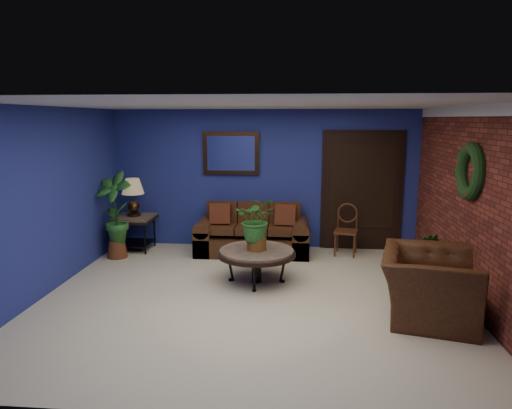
# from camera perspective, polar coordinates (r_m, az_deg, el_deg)

# --- Properties ---
(floor) EXTENTS (5.50, 5.50, 0.00)m
(floor) POSITION_cam_1_polar(r_m,az_deg,el_deg) (6.18, -0.59, -11.49)
(floor) COLOR beige
(floor) RESTS_ON ground
(wall_back) EXTENTS (5.50, 0.04, 2.50)m
(wall_back) POSITION_cam_1_polar(r_m,az_deg,el_deg) (8.29, 1.04, 3.17)
(wall_back) COLOR navy
(wall_back) RESTS_ON ground
(wall_left) EXTENTS (0.04, 5.00, 2.50)m
(wall_left) POSITION_cam_1_polar(r_m,az_deg,el_deg) (6.67, -24.82, 0.35)
(wall_left) COLOR navy
(wall_left) RESTS_ON ground
(wall_right_brick) EXTENTS (0.04, 5.00, 2.50)m
(wall_right_brick) POSITION_cam_1_polar(r_m,az_deg,el_deg) (6.20, 25.57, -0.43)
(wall_right_brick) COLOR maroon
(wall_right_brick) RESTS_ON ground
(ceiling) EXTENTS (5.50, 5.00, 0.02)m
(ceiling) POSITION_cam_1_polar(r_m,az_deg,el_deg) (5.73, -0.63, 12.35)
(ceiling) COLOR silver
(ceiling) RESTS_ON wall_back
(crown_molding) EXTENTS (0.03, 5.00, 0.14)m
(crown_molding) POSITION_cam_1_polar(r_m,az_deg,el_deg) (6.10, 26.20, 10.52)
(crown_molding) COLOR white
(crown_molding) RESTS_ON wall_right_brick
(wall_mirror) EXTENTS (1.02, 0.06, 0.77)m
(wall_mirror) POSITION_cam_1_polar(r_m,az_deg,el_deg) (8.26, -3.14, 6.41)
(wall_mirror) COLOR #3D2713
(wall_mirror) RESTS_ON wall_back
(closet_door) EXTENTS (1.44, 0.06, 2.18)m
(closet_door) POSITION_cam_1_polar(r_m,az_deg,el_deg) (8.36, 13.09, 1.57)
(closet_door) COLOR black
(closet_door) RESTS_ON wall_back
(wreath) EXTENTS (0.16, 0.72, 0.72)m
(wreath) POSITION_cam_1_polar(r_m,az_deg,el_deg) (6.17, 25.22, 3.77)
(wreath) COLOR black
(wreath) RESTS_ON wall_right_brick
(sofa) EXTENTS (1.96, 0.85, 0.88)m
(sofa) POSITION_cam_1_polar(r_m,az_deg,el_deg) (8.07, -0.39, -4.00)
(sofa) COLOR #482A14
(sofa) RESTS_ON ground
(coffee_table) EXTENTS (1.13, 1.13, 0.48)m
(coffee_table) POSITION_cam_1_polar(r_m,az_deg,el_deg) (6.59, 0.07, -6.15)
(coffee_table) COLOR #494440
(coffee_table) RESTS_ON ground
(end_table) EXTENTS (0.68, 0.68, 0.62)m
(end_table) POSITION_cam_1_polar(r_m,az_deg,el_deg) (8.46, -14.93, -2.35)
(end_table) COLOR #494440
(end_table) RESTS_ON ground
(table_lamp) EXTENTS (0.39, 0.39, 0.65)m
(table_lamp) POSITION_cam_1_polar(r_m,az_deg,el_deg) (8.36, -15.12, 1.43)
(table_lamp) COLOR #3D2713
(table_lamp) RESTS_ON end_table
(side_chair) EXTENTS (0.45, 0.45, 0.89)m
(side_chair) POSITION_cam_1_polar(r_m,az_deg,el_deg) (8.08, 11.25, -2.64)
(side_chair) COLOR #542A18
(side_chair) RESTS_ON ground
(armchair) EXTENTS (1.33, 1.44, 0.79)m
(armchair) POSITION_cam_1_polar(r_m,az_deg,el_deg) (5.84, 20.79, -9.42)
(armchair) COLOR #482A14
(armchair) RESTS_ON ground
(coffee_plant) EXTENTS (0.59, 0.51, 0.77)m
(coffee_plant) POSITION_cam_1_polar(r_m,az_deg,el_deg) (6.46, 0.07, -2.07)
(coffee_plant) COLOR brown
(coffee_plant) RESTS_ON coffee_table
(floor_plant) EXTENTS (0.41, 0.36, 0.81)m
(floor_plant) POSITION_cam_1_polar(r_m,az_deg,el_deg) (6.74, 20.28, -6.51)
(floor_plant) COLOR brown
(floor_plant) RESTS_ON ground
(tall_plant) EXTENTS (0.75, 0.63, 1.48)m
(tall_plant) POSITION_cam_1_polar(r_m,az_deg,el_deg) (8.01, -17.21, -0.86)
(tall_plant) COLOR brown
(tall_plant) RESTS_ON ground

